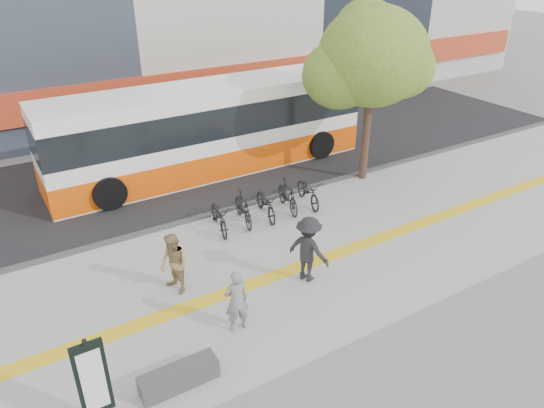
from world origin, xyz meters
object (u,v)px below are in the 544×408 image
bus (210,131)px  pedestrian_dark (308,249)px  pedestrian_tan (174,264)px  signboard (93,381)px  bench (179,377)px  seated_woman (237,301)px  street_tree (370,58)px

bus → pedestrian_dark: (-1.00, -8.03, -0.62)m
pedestrian_tan → signboard: bearing=-53.3°
bus → pedestrian_tan: bus is taller
bench → pedestrian_dark: size_ratio=0.87×
bench → pedestrian_tan: bearing=69.3°
seated_woman → pedestrian_dark: size_ratio=0.87×
signboard → bus: 12.16m
bench → signboard: (-1.60, -0.31, 1.06)m
bench → signboard: 1.94m
pedestrian_tan → pedestrian_dark: (3.19, -1.29, 0.09)m
bus → bench: bearing=-118.7°
signboard → bench: bearing=10.8°
signboard → street_tree: bearing=29.1°
bus → seated_woman: bearing=-111.7°
signboard → street_tree: street_tree is taller
seated_woman → signboard: bearing=26.6°
bench → seated_woman: size_ratio=1.01×
bus → pedestrian_dark: bearing=-97.1°
pedestrian_tan → bus: bearing=134.6°
signboard → pedestrian_tan: signboard is taller
bench → pedestrian_dark: pedestrian_dark is taller
bus → pedestrian_tan: (-4.18, -6.74, -0.71)m
street_tree → pedestrian_dark: (-5.48, -4.35, -3.52)m
pedestrian_tan → street_tree: bearing=95.9°
signboard → pedestrian_dark: bearing=18.5°
pedestrian_tan → seated_woman: bearing=4.8°
seated_woman → pedestrian_dark: bearing=-156.0°
street_tree → seated_woman: street_tree is taller
signboard → pedestrian_dark: size_ratio=1.20×
pedestrian_tan → pedestrian_dark: 3.44m
bus → seated_woman: size_ratio=7.83×
pedestrian_dark → pedestrian_tan: bearing=45.1°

